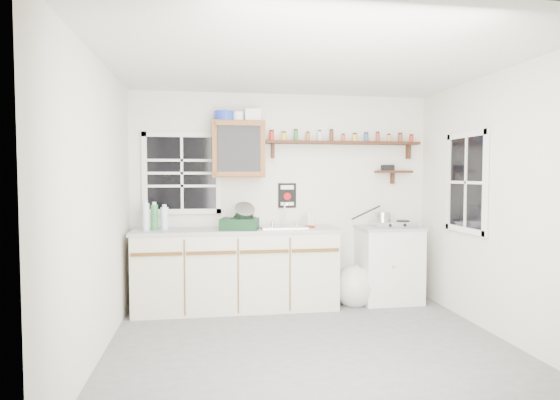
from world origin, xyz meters
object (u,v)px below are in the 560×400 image
Objects in this scene: main_cabinet at (237,268)px; spice_shelf at (342,142)px; dish_rack at (241,221)px; upper_cabinet at (238,149)px; right_cabinet at (389,264)px; hotplate at (393,224)px.

spice_shelf reaches higher than main_cabinet.
spice_shelf is at bearing 26.46° from dish_rack.
upper_cabinet reaches higher than main_cabinet.
spice_shelf is 4.06× the size of dish_rack.
hotplate is at bearing -26.57° from right_cabinet.
main_cabinet is 1.84m from right_cabinet.
dish_rack is at bearing -177.74° from hotplate.
main_cabinet is at bearing -179.21° from right_cabinet.
dish_rack is (0.01, -0.23, -0.81)m from upper_cabinet.
right_cabinet is 0.48× the size of spice_shelf.
right_cabinet is 1.58m from spice_shelf.
dish_rack is 1.83m from hotplate.
spice_shelf reaches higher than right_cabinet.
main_cabinet is 1.97m from spice_shelf.
hotplate is (0.04, -0.02, 0.49)m from right_cabinet.
right_cabinet is 1.78× the size of hotplate.
spice_shelf is 3.74× the size of hotplate.
right_cabinet is 0.49m from hotplate.
dish_rack reaches higher than hotplate.
hotplate is (1.83, 0.10, -0.08)m from dish_rack.
main_cabinet is 1.94m from hotplate.
upper_cabinet is at bearing 76.32° from main_cabinet.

